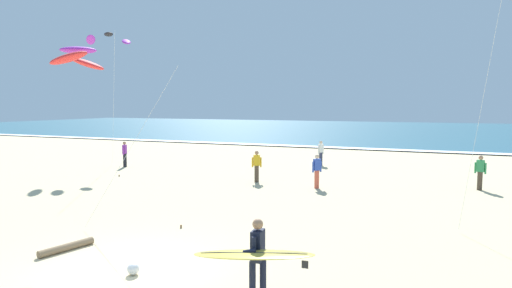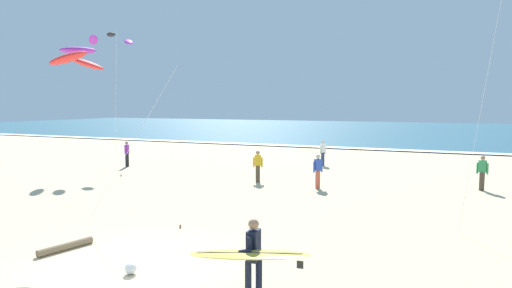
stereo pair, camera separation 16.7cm
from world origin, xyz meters
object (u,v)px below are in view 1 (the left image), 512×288
object	(u,v)px
bystander_purple_top	(125,154)
bystander_white_top	(321,153)
bystander_green_top	(480,172)
bystander_yellow_top	(257,166)
kite_arc_violet_high	(79,58)
driftwood_log	(67,247)
bystander_blue_top	(317,171)
beach_ball	(133,269)
surfer_lead	(255,255)
kite_arc_charcoal_far	(109,39)

from	to	relation	value
bystander_purple_top	bystander_white_top	size ratio (longest dim) A/B	1.00
bystander_green_top	bystander_yellow_top	world-z (taller)	same
kite_arc_violet_high	bystander_yellow_top	distance (m)	10.80
driftwood_log	bystander_blue_top	bearing A→B (deg)	69.96
bystander_blue_top	kite_arc_violet_high	bearing A→B (deg)	-117.87
driftwood_log	kite_arc_violet_high	bearing A→B (deg)	120.28
bystander_purple_top	bystander_white_top	xyz separation A→B (m)	(11.18, 5.32, 0.00)
bystander_green_top	beach_ball	world-z (taller)	bystander_green_top
surfer_lead	bystander_green_top	size ratio (longest dim) A/B	1.53
kite_arc_charcoal_far	kite_arc_violet_high	distance (m)	15.11
bystander_yellow_top	bystander_blue_top	xyz separation A→B (m)	(3.18, -0.35, 0.00)
bystander_purple_top	bystander_blue_top	xyz separation A→B (m)	(12.84, -2.06, 0.00)
bystander_green_top	beach_ball	distance (m)	16.28
kite_arc_charcoal_far	kite_arc_violet_high	world-z (taller)	kite_arc_charcoal_far
kite_arc_violet_high	kite_arc_charcoal_far	bearing A→B (deg)	128.10
kite_arc_violet_high	driftwood_log	xyz separation A→B (m)	(0.94, -1.61, -5.19)
bystander_white_top	surfer_lead	bearing A→B (deg)	-79.55
surfer_lead	beach_ball	distance (m)	3.36
surfer_lead	bystander_white_top	xyz separation A→B (m)	(-3.57, 19.34, -0.24)
bystander_green_top	bystander_yellow_top	size ratio (longest dim) A/B	1.00
kite_arc_charcoal_far	bystander_green_top	xyz separation A→B (m)	(21.07, 0.09, -7.19)
driftwood_log	beach_ball	bearing A→B (deg)	-12.88
bystander_yellow_top	kite_arc_charcoal_far	bearing A→B (deg)	169.49
surfer_lead	bystander_purple_top	xyz separation A→B (m)	(-14.74, 14.02, -0.24)
kite_arc_charcoal_far	bystander_blue_top	xyz separation A→B (m)	(14.10, -2.38, -7.19)
kite_arc_violet_high	bystander_purple_top	bearing A→B (deg)	124.81
surfer_lead	bystander_green_top	xyz separation A→B (m)	(5.07, 14.42, -0.24)
bystander_yellow_top	bystander_blue_top	size ratio (longest dim) A/B	1.00
kite_arc_violet_high	beach_ball	xyz separation A→B (m)	(3.63, -2.23, -5.15)
bystander_green_top	bystander_yellow_top	bearing A→B (deg)	-168.26
surfer_lead	bystander_yellow_top	size ratio (longest dim) A/B	1.53
kite_arc_charcoal_far	bystander_yellow_top	distance (m)	13.22
beach_ball	driftwood_log	bearing A→B (deg)	167.12
kite_arc_charcoal_far	bystander_blue_top	size ratio (longest dim) A/B	5.27
bystander_purple_top	beach_ball	size ratio (longest dim) A/B	5.68
kite_arc_violet_high	bystander_green_top	bearing A→B (deg)	44.71
kite_arc_charcoal_far	bystander_white_top	xyz separation A→B (m)	(12.43, 5.00, -7.19)
bystander_purple_top	bystander_yellow_top	bearing A→B (deg)	-10.04
bystander_yellow_top	bystander_green_top	bearing A→B (deg)	11.74
bystander_green_top	bystander_purple_top	bearing A→B (deg)	-178.85
surfer_lead	kite_arc_violet_high	size ratio (longest dim) A/B	0.43
surfer_lead	bystander_blue_top	size ratio (longest dim) A/B	1.53
bystander_blue_top	driftwood_log	distance (m)	11.65
bystander_yellow_top	driftwood_log	size ratio (longest dim) A/B	1.06
kite_arc_violet_high	bystander_green_top	distance (m)	17.33
kite_arc_violet_high	bystander_purple_top	world-z (taller)	kite_arc_violet_high
bystander_yellow_top	bystander_purple_top	distance (m)	9.81
bystander_yellow_top	beach_ball	world-z (taller)	bystander_yellow_top
bystander_purple_top	kite_arc_violet_high	bearing A→B (deg)	-55.19
bystander_green_top	bystander_white_top	size ratio (longest dim) A/B	1.00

